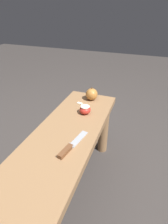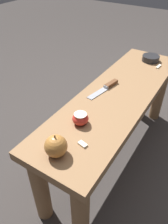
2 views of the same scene
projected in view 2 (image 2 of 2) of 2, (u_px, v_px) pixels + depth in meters
The scene contains 8 objects.
ground_plane at pixel (111, 154), 1.42m from camera, with size 8.00×8.00×0.00m, color #383330.
wooden_bench at pixel (116, 110), 1.19m from camera, with size 1.17×0.33×0.48m.
knife at pixel (107, 86), 1.16m from camera, with size 0.22×0.07×0.02m.
apple_whole at pixel (56, 146), 0.77m from camera, with size 0.08×0.08×0.09m.
apple_cut at pixel (80, 119), 0.92m from camera, with size 0.07×0.07×0.05m.
apple_slice_near_knife at pixel (159, 67), 1.35m from camera, with size 0.06×0.02×0.01m.
apple_slice_center at pixel (83, 144), 0.83m from camera, with size 0.03×0.04×0.01m.
bowl at pixel (151, 58), 1.41m from camera, with size 0.11×0.11×0.04m.
Camera 2 is at (0.89, 0.36, 1.09)m, focal length 35.00 mm.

